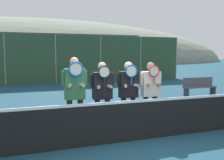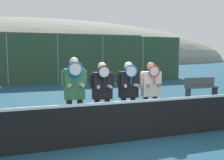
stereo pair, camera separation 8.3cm
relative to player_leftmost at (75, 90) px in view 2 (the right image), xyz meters
name	(u,v)px [view 2 (the right image)]	position (x,y,z in m)	size (l,w,h in m)	color
ground_plane	(122,142)	(0.90, -0.70, -1.09)	(120.00, 120.00, 0.00)	navy
hill_distant	(36,62)	(0.90, 56.72, -1.09)	(99.17, 55.10, 19.28)	gray
clubhouse_building	(33,54)	(-0.45, 19.96, 0.79)	(20.51, 5.50, 3.72)	tan
fence_back	(58,59)	(0.90, 10.95, 0.48)	(18.38, 0.06, 3.14)	gray
tennis_net	(122,121)	(0.90, -0.70, -0.62)	(9.14, 0.09, 1.01)	gray
court_line_right_sideline	(178,105)	(4.29, 2.30, -1.09)	(0.05, 16.00, 0.01)	white
player_leftmost	(75,90)	(0.00, 0.00, 0.00)	(0.59, 0.34, 1.84)	#232838
player_center_left	(102,91)	(0.70, 0.13, -0.07)	(0.60, 0.34, 1.72)	#232838
player_center_right	(129,89)	(1.39, 0.13, -0.06)	(0.60, 0.34, 1.72)	#232838
player_rightmost	(151,89)	(2.02, 0.15, -0.07)	(0.62, 0.34, 1.71)	black
car_left_of_center	(56,66)	(1.13, 14.29, -0.16)	(4.29, 2.06, 1.84)	navy
car_center	(117,66)	(6.14, 14.18, -0.24)	(4.24, 2.01, 1.66)	silver
bench_courtside	(201,86)	(6.35, 3.61, -0.63)	(1.60, 0.36, 0.85)	#515156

